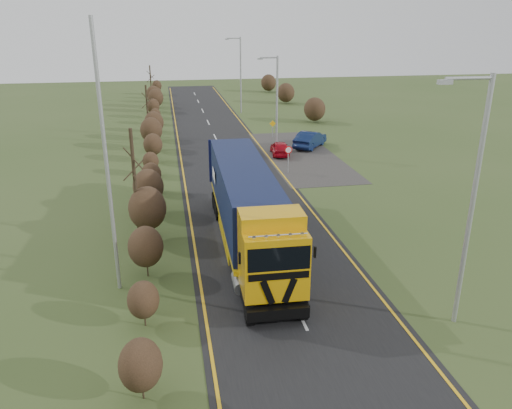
{
  "coord_description": "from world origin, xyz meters",
  "views": [
    {
      "loc": [
        -4.76,
        -20.83,
        11.01
      ],
      "look_at": [
        -0.38,
        3.26,
        1.94
      ],
      "focal_mm": 35.0,
      "sensor_mm": 36.0,
      "label": 1
    }
  ],
  "objects_px": {
    "streetlight_near": "(471,195)",
    "speed_sign": "(288,155)",
    "lorry": "(247,205)",
    "car_red_hatchback": "(280,148)",
    "car_blue_sedan": "(310,139)"
  },
  "relations": [
    {
      "from": "car_red_hatchback",
      "to": "streetlight_near",
      "type": "height_order",
      "value": "streetlight_near"
    },
    {
      "from": "car_blue_sedan",
      "to": "car_red_hatchback",
      "type": "bearing_deg",
      "value": 71.03
    },
    {
      "from": "car_blue_sedan",
      "to": "streetlight_near",
      "type": "xyz_separation_m",
      "value": [
        -2.48,
        -28.27,
        4.44
      ]
    },
    {
      "from": "speed_sign",
      "to": "car_red_hatchback",
      "type": "bearing_deg",
      "value": 83.7
    },
    {
      "from": "speed_sign",
      "to": "car_blue_sedan",
      "type": "bearing_deg",
      "value": 62.65
    },
    {
      "from": "car_blue_sedan",
      "to": "streetlight_near",
      "type": "relative_size",
      "value": 0.49
    },
    {
      "from": "lorry",
      "to": "streetlight_near",
      "type": "distance_m",
      "value": 10.83
    },
    {
      "from": "car_red_hatchback",
      "to": "streetlight_near",
      "type": "xyz_separation_m",
      "value": [
        0.88,
        -26.06,
        4.59
      ]
    },
    {
      "from": "lorry",
      "to": "streetlight_near",
      "type": "xyz_separation_m",
      "value": [
        6.7,
        -8.02,
        2.83
      ]
    },
    {
      "from": "car_red_hatchback",
      "to": "streetlight_near",
      "type": "bearing_deg",
      "value": 97.74
    },
    {
      "from": "speed_sign",
      "to": "streetlight_near",
      "type": "bearing_deg",
      "value": -85.9
    },
    {
      "from": "car_red_hatchback",
      "to": "lorry",
      "type": "bearing_deg",
      "value": 77.91
    },
    {
      "from": "streetlight_near",
      "to": "speed_sign",
      "type": "relative_size",
      "value": 4.44
    },
    {
      "from": "lorry",
      "to": "car_red_hatchback",
      "type": "relative_size",
      "value": 4.23
    },
    {
      "from": "streetlight_near",
      "to": "speed_sign",
      "type": "bearing_deg",
      "value": 94.1
    }
  ]
}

